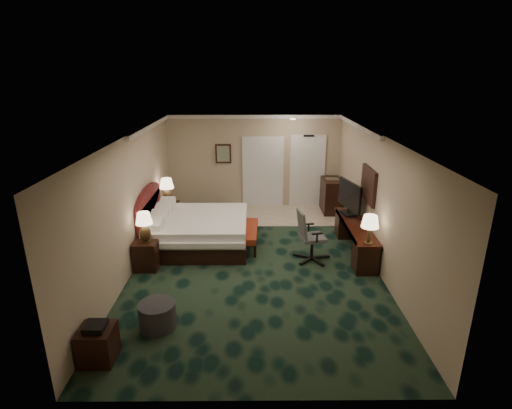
{
  "coord_description": "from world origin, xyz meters",
  "views": [
    {
      "loc": [
        -0.04,
        -7.67,
        3.94
      ],
      "look_at": [
        0.02,
        0.6,
        1.11
      ],
      "focal_mm": 28.0,
      "sensor_mm": 36.0,
      "label": 1
    }
  ],
  "objects_px": {
    "desk": "(355,238)",
    "nightstand_near": "(147,254)",
    "bed": "(199,231)",
    "desk_chair": "(313,235)",
    "nightstand_far": "(170,214)",
    "lamp_far": "(167,191)",
    "bed_bench": "(247,237)",
    "lamp_near": "(145,227)",
    "side_table": "(98,344)",
    "ottoman": "(157,315)",
    "minibar": "(331,196)",
    "tv": "(349,198)"
  },
  "relations": [
    {
      "from": "lamp_far",
      "to": "desk_chair",
      "type": "xyz_separation_m",
      "value": [
        3.5,
        -2.1,
        -0.35
      ]
    },
    {
      "from": "bed",
      "to": "ottoman",
      "type": "relative_size",
      "value": 3.74
    },
    {
      "from": "ottoman",
      "to": "side_table",
      "type": "xyz_separation_m",
      "value": [
        -0.66,
        -0.76,
        0.05
      ]
    },
    {
      "from": "lamp_far",
      "to": "ottoman",
      "type": "height_order",
      "value": "lamp_far"
    },
    {
      "from": "tv",
      "to": "minibar",
      "type": "distance_m",
      "value": 2.13
    },
    {
      "from": "nightstand_far",
      "to": "lamp_near",
      "type": "distance_m",
      "value": 2.59
    },
    {
      "from": "nightstand_far",
      "to": "desk_chair",
      "type": "xyz_separation_m",
      "value": [
        3.47,
        -2.14,
        0.28
      ]
    },
    {
      "from": "bed",
      "to": "lamp_near",
      "type": "xyz_separation_m",
      "value": [
        -0.92,
        -1.15,
        0.57
      ]
    },
    {
      "from": "desk",
      "to": "lamp_near",
      "type": "bearing_deg",
      "value": -170.41
    },
    {
      "from": "nightstand_far",
      "to": "lamp_far",
      "type": "distance_m",
      "value": 0.63
    },
    {
      "from": "nightstand_near",
      "to": "lamp_near",
      "type": "height_order",
      "value": "lamp_near"
    },
    {
      "from": "desk",
      "to": "nightstand_near",
      "type": "bearing_deg",
      "value": -171.09
    },
    {
      "from": "tv",
      "to": "desk_chair",
      "type": "distance_m",
      "value": 1.5
    },
    {
      "from": "lamp_near",
      "to": "minibar",
      "type": "distance_m",
      "value": 5.62
    },
    {
      "from": "bed_bench",
      "to": "tv",
      "type": "relative_size",
      "value": 1.31
    },
    {
      "from": "nightstand_near",
      "to": "lamp_far",
      "type": "height_order",
      "value": "lamp_far"
    },
    {
      "from": "lamp_near",
      "to": "side_table",
      "type": "height_order",
      "value": "lamp_near"
    },
    {
      "from": "bed_bench",
      "to": "tv",
      "type": "height_order",
      "value": "tv"
    },
    {
      "from": "lamp_near",
      "to": "desk_chair",
      "type": "bearing_deg",
      "value": 6.28
    },
    {
      "from": "tv",
      "to": "desk_chair",
      "type": "xyz_separation_m",
      "value": [
        -0.98,
        -1.02,
        -0.5
      ]
    },
    {
      "from": "bed_bench",
      "to": "desk",
      "type": "xyz_separation_m",
      "value": [
        2.42,
        -0.32,
        0.1
      ]
    },
    {
      "from": "nightstand_far",
      "to": "bed_bench",
      "type": "height_order",
      "value": "nightstand_far"
    },
    {
      "from": "bed",
      "to": "nightstand_near",
      "type": "distance_m",
      "value": 1.45
    },
    {
      "from": "ottoman",
      "to": "minibar",
      "type": "height_order",
      "value": "minibar"
    },
    {
      "from": "bed",
      "to": "bed_bench",
      "type": "bearing_deg",
      "value": -4.05
    },
    {
      "from": "bed",
      "to": "desk_chair",
      "type": "distance_m",
      "value": 2.65
    },
    {
      "from": "desk",
      "to": "ottoman",
      "type": "bearing_deg",
      "value": -144.33
    },
    {
      "from": "side_table",
      "to": "minibar",
      "type": "bearing_deg",
      "value": 54.37
    },
    {
      "from": "side_table",
      "to": "tv",
      "type": "height_order",
      "value": "tv"
    },
    {
      "from": "nightstand_far",
      "to": "lamp_near",
      "type": "xyz_separation_m",
      "value": [
        0.03,
        -2.51,
        0.63
      ]
    },
    {
      "from": "lamp_far",
      "to": "minibar",
      "type": "distance_m",
      "value": 4.59
    },
    {
      "from": "lamp_far",
      "to": "desk",
      "type": "height_order",
      "value": "lamp_far"
    },
    {
      "from": "nightstand_near",
      "to": "ottoman",
      "type": "xyz_separation_m",
      "value": [
        0.67,
        -2.03,
        -0.09
      ]
    },
    {
      "from": "ottoman",
      "to": "desk_chair",
      "type": "xyz_separation_m",
      "value": [
        2.79,
        2.36,
        0.36
      ]
    },
    {
      "from": "bed",
      "to": "side_table",
      "type": "xyz_separation_m",
      "value": [
        -0.94,
        -3.89,
        -0.09
      ]
    },
    {
      "from": "lamp_far",
      "to": "tv",
      "type": "height_order",
      "value": "tv"
    },
    {
      "from": "nightstand_near",
      "to": "desk_chair",
      "type": "height_order",
      "value": "desk_chair"
    },
    {
      "from": "desk_chair",
      "to": "minibar",
      "type": "bearing_deg",
      "value": 61.31
    },
    {
      "from": "desk",
      "to": "minibar",
      "type": "relative_size",
      "value": 2.39
    },
    {
      "from": "lamp_far",
      "to": "minibar",
      "type": "relative_size",
      "value": 0.71
    },
    {
      "from": "bed",
      "to": "lamp_near",
      "type": "relative_size",
      "value": 3.51
    },
    {
      "from": "desk",
      "to": "desk_chair",
      "type": "bearing_deg",
      "value": -159.66
    },
    {
      "from": "bed",
      "to": "nightstand_far",
      "type": "relative_size",
      "value": 3.83
    },
    {
      "from": "bed",
      "to": "lamp_far",
      "type": "relative_size",
      "value": 3.22
    },
    {
      "from": "side_table",
      "to": "desk_chair",
      "type": "xyz_separation_m",
      "value": [
        3.46,
        3.11,
        0.31
      ]
    },
    {
      "from": "nightstand_far",
      "to": "bed",
      "type": "bearing_deg",
      "value": -54.98
    },
    {
      "from": "side_table",
      "to": "desk",
      "type": "relative_size",
      "value": 0.22
    },
    {
      "from": "nightstand_near",
      "to": "ottoman",
      "type": "distance_m",
      "value": 2.14
    },
    {
      "from": "lamp_far",
      "to": "desk_chair",
      "type": "distance_m",
      "value": 4.09
    },
    {
      "from": "side_table",
      "to": "desk",
      "type": "height_order",
      "value": "desk"
    }
  ]
}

